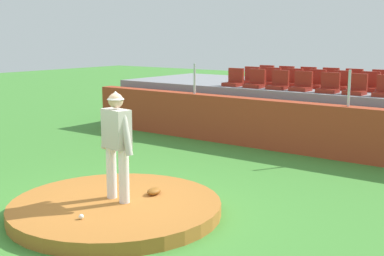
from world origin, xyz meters
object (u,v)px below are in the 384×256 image
(stadium_chair_15, at_px, (285,78))
(stadium_chair_12, at_px, (369,85))
(stadium_chair_4, at_px, (329,86))
(stadium_chair_19, at_px, (380,83))
(stadium_chair_3, at_px, (302,85))
(stadium_chair_8, at_px, (271,80))
(stadium_chair_9, at_px, (293,81))
(stadium_chair_17, at_px, (329,80))
(stadium_chair_7, at_px, (250,78))
(stadium_chair_11, at_px, (341,84))
(stadium_chair_0, at_px, (234,80))
(stadium_chair_10, at_px, (316,82))
(stadium_chair_14, at_px, (265,76))
(stadium_chair_5, at_px, (356,88))
(stadium_chair_1, at_px, (256,82))
(stadium_chair_2, at_px, (279,83))
(stadium_chair_16, at_px, (307,79))
(pitcher, at_px, (117,138))
(stadium_chair_18, at_px, (353,81))
(baseball, at_px, (81,217))
(fielding_glove, at_px, (154,191))

(stadium_chair_15, bearing_deg, stadium_chair_12, 163.10)
(stadium_chair_4, relative_size, stadium_chair_19, 1.00)
(stadium_chair_3, height_order, stadium_chair_8, same)
(stadium_chair_9, bearing_deg, stadium_chair_17, -127.11)
(stadium_chair_7, xyz_separation_m, stadium_chair_8, (0.71, -0.02, 0.00))
(stadium_chair_11, height_order, stadium_chair_19, same)
(stadium_chair_7, xyz_separation_m, stadium_chair_9, (1.40, -0.01, 0.00))
(stadium_chair_0, distance_m, stadium_chair_3, 2.08)
(stadium_chair_3, height_order, stadium_chair_10, same)
(stadium_chair_12, height_order, stadium_chair_15, same)
(stadium_chair_0, relative_size, stadium_chair_14, 1.00)
(stadium_chair_3, bearing_deg, stadium_chair_7, -23.51)
(stadium_chair_17, bearing_deg, stadium_chair_5, 127.81)
(stadium_chair_1, xyz_separation_m, stadium_chair_2, (0.70, 0.01, 0.00))
(stadium_chair_7, relative_size, stadium_chair_15, 1.00)
(stadium_chair_14, relative_size, stadium_chair_19, 1.00)
(stadium_chair_3, relative_size, stadium_chair_10, 1.00)
(stadium_chair_8, xyz_separation_m, stadium_chair_12, (2.82, 0.02, 0.00))
(stadium_chair_0, distance_m, stadium_chair_9, 1.66)
(stadium_chair_7, bearing_deg, stadium_chair_1, 127.63)
(stadium_chair_14, bearing_deg, stadium_chair_7, 90.72)
(stadium_chair_4, distance_m, stadium_chair_11, 0.89)
(stadium_chair_1, bearing_deg, stadium_chair_2, -179.25)
(stadium_chair_9, bearing_deg, stadium_chair_2, 91.06)
(stadium_chair_8, height_order, stadium_chair_16, same)
(pitcher, relative_size, stadium_chair_0, 3.52)
(pitcher, xyz_separation_m, stadium_chair_18, (0.70, 8.50, 0.33))
(stadium_chair_3, xyz_separation_m, stadium_chair_14, (-2.09, 1.82, 0.00))
(stadium_chair_1, height_order, stadium_chair_19, same)
(stadium_chair_5, distance_m, stadium_chair_19, 1.83)
(stadium_chair_15, distance_m, stadium_chair_17, 1.39)
(stadium_chair_0, xyz_separation_m, stadium_chair_2, (1.42, -0.01, 0.00))
(pitcher, relative_size, stadium_chair_11, 3.52)
(pitcher, distance_m, stadium_chair_4, 6.77)
(stadium_chair_15, bearing_deg, stadium_chair_18, 179.92)
(pitcher, distance_m, stadium_chair_11, 7.65)
(stadium_chair_2, distance_m, stadium_chair_3, 0.67)
(stadium_chair_19, bearing_deg, baseball, 82.65)
(stadium_chair_11, bearing_deg, stadium_chair_3, 50.38)
(stadium_chair_11, bearing_deg, stadium_chair_2, 32.26)
(stadium_chair_0, xyz_separation_m, stadium_chair_1, (0.71, -0.02, 0.00))
(fielding_glove, height_order, stadium_chair_15, stadium_chair_15)
(fielding_glove, relative_size, stadium_chair_17, 0.60)
(pitcher, relative_size, stadium_chair_4, 3.52)
(stadium_chair_8, distance_m, stadium_chair_18, 2.26)
(stadium_chair_11, xyz_separation_m, stadium_chair_15, (-2.10, 0.90, 0.00))
(stadium_chair_0, distance_m, stadium_chair_8, 1.13)
(stadium_chair_9, bearing_deg, stadium_chair_8, 0.70)
(stadium_chair_7, bearing_deg, stadium_chair_10, 179.47)
(stadium_chair_4, distance_m, stadium_chair_15, 2.78)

